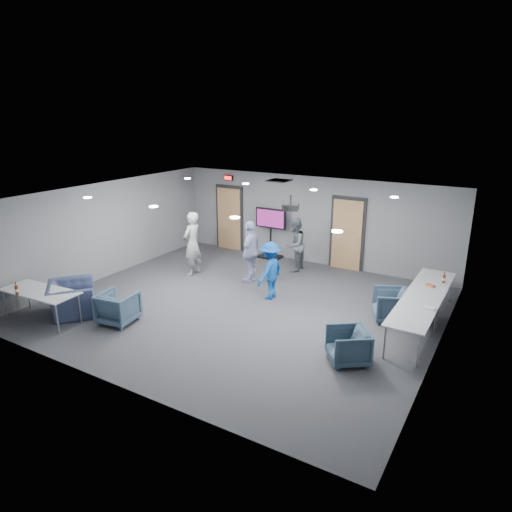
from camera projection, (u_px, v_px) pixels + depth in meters
The scene contains 28 objects.
floor at pixel (242, 306), 11.20m from camera, with size 9.00×9.00×0.00m, color #33343A.
ceiling at pixel (241, 197), 10.38m from camera, with size 9.00×9.00×0.00m, color white.
wall_back at pixel (311, 220), 14.07m from camera, with size 9.00×0.02×2.70m, color slate.
wall_front at pixel (112, 315), 7.50m from camera, with size 9.00×0.02×2.70m, color slate.
wall_left at pixel (108, 229), 12.97m from camera, with size 0.02×8.00×2.70m, color slate.
wall_right at pixel (443, 289), 8.60m from camera, with size 0.02×8.00×2.70m, color slate.
door_left at pixel (229, 218), 15.57m from camera, with size 1.06×0.17×2.24m.
door_right at pixel (347, 234), 13.53m from camera, with size 1.06×0.17×2.24m.
exit_sign at pixel (228, 178), 15.14m from camera, with size 0.32×0.08×0.16m.
hvac_diffuser at pixel (279, 181), 12.92m from camera, with size 0.60×0.60×0.03m, color black.
downlights at pixel (241, 197), 10.38m from camera, with size 6.18×3.78×0.02m.
person_a at pixel (192, 244), 13.10m from camera, with size 0.67×0.44×1.85m, color #9C9F9C.
person_b at pixel (295, 245), 13.44m from camera, with size 0.78×0.60×1.60m, color slate.
person_c at pixel (251, 251), 12.57m from camera, with size 1.02×0.42×1.74m, color #AFB9E1.
person_d at pixel (270, 271), 11.44m from camera, with size 0.96×0.55×1.48m, color #164995.
chair_right_a at pixel (391, 305), 10.33m from camera, with size 0.78×0.80×0.73m, color #394E62.
chair_right_c at pixel (348, 346), 8.59m from camera, with size 0.72×0.74×0.67m, color #334859.
chair_front_a at pixel (118, 307), 10.22m from camera, with size 0.77×0.79×0.72m, color #3D556A.
chair_front_b at pixel (72, 299), 10.67m from camera, with size 1.15×1.00×0.75m, color #384261.
table_right_a at pixel (432, 284), 10.70m from camera, with size 0.80×1.92×0.73m.
table_right_b at pixel (414, 313), 9.14m from camera, with size 0.79×1.89×0.73m.
table_front_left at pixel (40, 292), 10.20m from camera, with size 1.90×0.89×0.73m.
bottle_front at pixel (17, 290), 9.94m from camera, with size 0.08×0.08×0.29m.
bottle_right at pixel (444, 279), 10.62m from camera, with size 0.07×0.07×0.27m.
snack_box at pixel (430, 285), 10.44m from camera, with size 0.18×0.12×0.04m, color #C34F30.
wrapper at pixel (429, 308), 9.23m from camera, with size 0.21×0.14×0.05m, color white.
tv_stand at pixel (271, 230), 14.61m from camera, with size 1.06×0.50×1.62m.
projector at pixel (290, 207), 10.75m from camera, with size 0.45×0.42×0.36m.
Camera 1 is at (5.53, -8.69, 4.56)m, focal length 32.00 mm.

